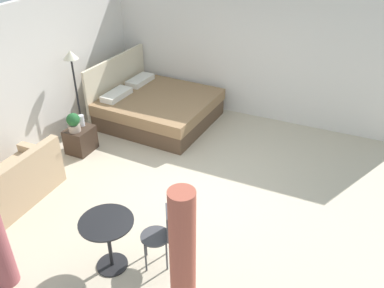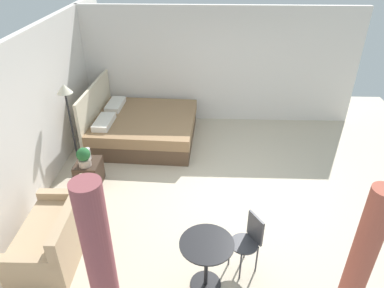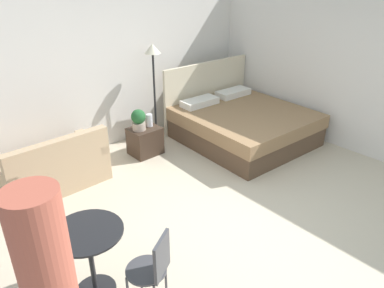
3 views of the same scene
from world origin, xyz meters
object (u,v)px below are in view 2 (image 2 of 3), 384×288
Objects in this scene: nightstand at (89,173)px; vase at (88,154)px; cafe_chair_near_window at (249,238)px; bed at (142,127)px; potted_plant at (84,157)px; balcony_table at (206,256)px; couch at (55,235)px; floor_lamp at (67,103)px.

nightstand is 2.33× the size of vase.
nightstand is at bearing 56.68° from cafe_chair_near_window.
potted_plant is (-1.76, 0.71, 0.34)m from bed.
bed reaches higher than balcony_table.
balcony_table is (-2.11, -2.13, 0.29)m from nightstand.
couch is 1.73m from vase.
nightstand is at bearing -174.78° from vase.
potted_plant is at bearing 46.80° from balcony_table.
bed is 10.49× the size of vase.
bed is 3.33m from couch.
bed is at bearing -12.70° from couch.
vase is (0.12, 0.01, 0.35)m from nightstand.
potted_plant is 0.23m from vase.
couch is 6.80× the size of vase.
bed is 1.72m from vase.
floor_lamp is at bearing 53.39° from cafe_chair_near_window.
floor_lamp is (-1.15, 1.08, 1.07)m from bed.
cafe_chair_near_window is at bearing -124.96° from vase.
couch is 1.69× the size of cafe_chair_near_window.
potted_plant is (-0.10, 0.00, 0.42)m from nightstand.
couch reaches higher than balcony_table.
nightstand is 3.01m from balcony_table.
potted_plant is 0.47× the size of balcony_table.
floor_lamp reaches higher than balcony_table.
couch is 1.59m from nightstand.
vase reaches higher than nightstand.
vase is (-1.54, 0.72, 0.26)m from bed.
potted_plant is 1.02m from floor_lamp.
potted_plant is at bearing -148.68° from floor_lamp.
cafe_chair_near_window is at bearing -126.61° from floor_lamp.
couch is 2.74m from cafe_chair_near_window.
cafe_chair_near_window is at bearing -123.32° from nightstand.
balcony_table is 0.88× the size of cafe_chair_near_window.
vase is at bearing 2.15° from potted_plant.
bed is 6.35× the size of potted_plant.
floor_lamp is 3.72m from balcony_table.
vase is 0.97m from floor_lamp.
floor_lamp is at bearing 31.32° from potted_plant.
bed is 1.93m from potted_plant.
bed is 3.98m from cafe_chair_near_window.
bed is at bearing -23.17° from nightstand.
couch is 0.84× the size of floor_lamp.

